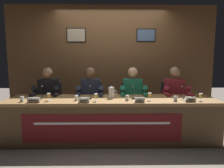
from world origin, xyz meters
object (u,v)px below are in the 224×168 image
(nameplate_center_left, at_px, (84,100))
(juice_glass_center_left, at_px, (96,96))
(juice_glass_far_left, at_px, (49,96))
(microphone_center_left, at_px, (90,94))
(water_cup_center_left, at_px, (76,98))
(panelist_center_left, at_px, (90,94))
(panelist_far_right, at_px, (175,94))
(conference_table, at_px, (112,113))
(panelist_center_right, at_px, (133,94))
(microphone_far_right, at_px, (183,95))
(document_stack_far_right, at_px, (188,99))
(microphone_center_right, at_px, (133,94))
(water_cup_far_right, at_px, (175,99))
(chair_far_left, at_px, (51,106))
(nameplate_center_right, at_px, (140,100))
(juice_glass_center_right, at_px, (150,95))
(nameplate_far_left, at_px, (34,100))
(water_cup_center_right, at_px, (127,98))
(water_pitcher_central, at_px, (112,93))
(panelist_far_left, at_px, (48,94))
(juice_glass_far_right, at_px, (201,96))
(nameplate_far_right, at_px, (191,99))
(chair_center_left, at_px, (91,106))
(water_cup_far_left, at_px, (22,99))
(chair_center_right, at_px, (132,106))
(chair_far_right, at_px, (172,106))
(microphone_far_left, at_px, (41,94))

(nameplate_center_left, height_order, juice_glass_center_left, juice_glass_center_left)
(juice_glass_far_left, bearing_deg, microphone_center_left, 14.12)
(juice_glass_center_left, distance_m, water_cup_center_left, 0.33)
(water_cup_center_left, xyz_separation_m, microphone_center_left, (0.21, 0.15, 0.04))
(panelist_center_left, xyz_separation_m, panelist_far_right, (1.63, 0.00, 0.00))
(conference_table, height_order, panelist_center_right, panelist_center_right)
(panelist_center_left, distance_m, juice_glass_center_left, 0.64)
(microphone_far_right, bearing_deg, document_stack_far_right, -39.48)
(microphone_center_right, relative_size, water_cup_far_right, 2.54)
(microphone_center_left, xyz_separation_m, microphone_center_right, (0.74, -0.01, 0.00))
(chair_far_left, xyz_separation_m, microphone_center_right, (1.59, -0.62, 0.35))
(nameplate_center_right, relative_size, microphone_far_right, 0.72)
(nameplate_center_left, relative_size, juice_glass_center_right, 1.37)
(nameplate_far_left, bearing_deg, water_cup_center_right, 5.19)
(water_cup_center_left, xyz_separation_m, panelist_far_right, (1.81, 0.56, -0.04))
(chair_far_left, relative_size, nameplate_center_right, 5.94)
(juice_glass_far_left, height_order, water_cup_center_right, juice_glass_far_left)
(juice_glass_center_left, height_order, panelist_center_right, panelist_center_right)
(water_cup_center_left, height_order, water_pitcher_central, water_pitcher_central)
(panelist_far_left, relative_size, juice_glass_center_right, 10.06)
(panelist_center_left, distance_m, water_cup_far_right, 1.56)
(microphone_center_right, height_order, juice_glass_far_right, microphone_center_right)
(nameplate_center_right, bearing_deg, water_cup_center_right, 141.59)
(chair_far_left, xyz_separation_m, water_cup_far_right, (2.25, -0.83, 0.31))
(microphone_center_right, relative_size, microphone_far_right, 1.00)
(microphone_center_left, xyz_separation_m, nameplate_far_right, (1.62, -0.28, -0.03))
(chair_center_left, distance_m, panelist_center_right, 0.89)
(nameplate_center_right, relative_size, microphone_center_right, 0.72)
(nameplate_far_left, relative_size, nameplate_center_right, 1.28)
(juice_glass_far_left, xyz_separation_m, water_cup_center_left, (0.45, 0.01, -0.05))
(chair_far_left, distance_m, chair_center_left, 0.82)
(water_cup_far_left, height_order, chair_center_right, chair_center_right)
(panelist_center_left, bearing_deg, panelist_far_left, 180.00)
(chair_center_left, xyz_separation_m, water_cup_far_right, (1.43, -0.83, 0.31))
(microphone_center_left, relative_size, microphone_center_right, 1.00)
(panelist_center_left, bearing_deg, nameplate_center_left, -92.66)
(microphone_center_right, height_order, chair_far_right, microphone_center_right)
(water_cup_center_right, relative_size, water_pitcher_central, 0.40)
(water_cup_center_left, height_order, chair_center_right, chair_center_right)
(document_stack_far_right, bearing_deg, chair_far_right, 93.86)
(panelist_far_left, distance_m, panelist_center_right, 1.63)
(chair_center_left, relative_size, chair_center_right, 1.00)
(water_cup_far_left, bearing_deg, panelist_far_left, 71.88)
(panelist_center_right, bearing_deg, microphone_far_left, -166.09)
(water_cup_center_right, xyz_separation_m, water_pitcher_central, (-0.26, 0.20, 0.06))
(panelist_far_left, xyz_separation_m, juice_glass_far_left, (0.20, -0.57, 0.08))
(juice_glass_center_left, bearing_deg, nameplate_far_right, -2.61)
(nameplate_center_right, height_order, water_cup_center_right, water_cup_center_right)
(microphone_center_left, xyz_separation_m, water_cup_far_right, (1.40, -0.22, -0.04))
(microphone_center_left, bearing_deg, chair_center_right, 37.67)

